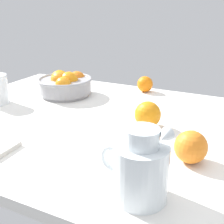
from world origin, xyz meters
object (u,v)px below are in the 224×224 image
(loose_orange_2, at_px, (191,147))
(spoon, at_px, (192,137))
(juice_pitcher, at_px, (140,173))
(loose_orange_1, at_px, (145,84))
(loose_orange_0, at_px, (148,114))
(fruit_bowl, at_px, (66,84))

(loose_orange_2, height_order, spoon, loose_orange_2)
(juice_pitcher, distance_m, loose_orange_1, 0.76)
(loose_orange_0, relative_size, loose_orange_2, 1.01)
(loose_orange_0, distance_m, spoon, 0.16)
(loose_orange_0, height_order, loose_orange_1, loose_orange_0)
(juice_pitcher, bearing_deg, loose_orange_2, 72.23)
(juice_pitcher, distance_m, loose_orange_0, 0.37)
(loose_orange_1, height_order, spoon, loose_orange_1)
(fruit_bowl, relative_size, loose_orange_2, 2.76)
(juice_pitcher, xyz_separation_m, spoon, (0.04, 0.33, -0.05))
(fruit_bowl, height_order, juice_pitcher, juice_pitcher)
(spoon, bearing_deg, juice_pitcher, -96.83)
(juice_pitcher, height_order, loose_orange_1, juice_pitcher)
(loose_orange_2, bearing_deg, loose_orange_1, 120.94)
(loose_orange_2, xyz_separation_m, spoon, (-0.02, 0.14, -0.04))
(loose_orange_2, relative_size, spoon, 0.53)
(loose_orange_2, distance_m, spoon, 0.14)
(fruit_bowl, xyz_separation_m, loose_orange_1, (0.29, 0.20, -0.01))
(loose_orange_1, relative_size, spoon, 0.44)
(loose_orange_0, relative_size, spoon, 0.53)
(juice_pitcher, height_order, loose_orange_2, juice_pitcher)
(juice_pitcher, height_order, loose_orange_0, juice_pitcher)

